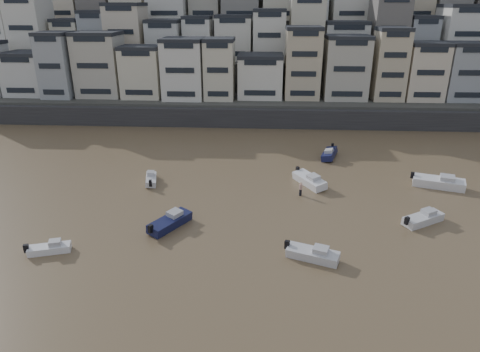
# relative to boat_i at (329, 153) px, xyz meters

# --- Properties ---
(harbor_wall) EXTENTS (140.00, 3.00, 3.50)m
(harbor_wall) POSITION_rel_boat_i_xyz_m (-12.40, 16.93, 0.99)
(harbor_wall) COLOR #38383A
(harbor_wall) RESTS_ON ground
(hillside) EXTENTS (141.04, 66.00, 50.00)m
(hillside) POSITION_rel_boat_i_xyz_m (-7.66, 56.77, 12.25)
(hillside) COLOR #4C4C47
(hillside) RESTS_ON ground
(boat_i) EXTENTS (3.41, 5.86, 1.52)m
(boat_i) POSITION_rel_boat_i_xyz_m (0.00, 0.00, 0.00)
(boat_i) COLOR #161A45
(boat_i) RESTS_ON ground
(boat_f) EXTENTS (2.44, 4.71, 1.22)m
(boat_f) POSITION_rel_boat_i_xyz_m (-24.57, -11.19, -0.15)
(boat_f) COLOR silver
(boat_f) RESTS_ON ground
(boat_c) EXTENTS (4.60, 5.90, 1.57)m
(boat_c) POSITION_rel_boat_i_xyz_m (-19.58, -22.87, 0.03)
(boat_c) COLOR #161A45
(boat_c) RESTS_ON ground
(boat_b) EXTENTS (5.49, 3.44, 1.42)m
(boat_b) POSITION_rel_boat_i_xyz_m (-5.26, -28.12, -0.05)
(boat_b) COLOR silver
(boat_b) RESTS_ON ground
(boat_g) EXTENTS (7.07, 4.18, 1.83)m
(boat_g) POSITION_rel_boat_i_xyz_m (12.34, -10.55, 0.16)
(boat_g) COLOR silver
(boat_g) RESTS_ON ground
(boat_d) EXTENTS (5.45, 4.28, 1.45)m
(boat_d) POSITION_rel_boat_i_xyz_m (7.17, -20.42, -0.03)
(boat_d) COLOR silver
(boat_d) RESTS_ON ground
(boat_j) EXTENTS (4.38, 2.51, 1.14)m
(boat_j) POSITION_rel_boat_i_xyz_m (-29.88, -28.40, -0.19)
(boat_j) COLOR white
(boat_j) RESTS_ON ground
(boat_e) EXTENTS (4.64, 6.20, 1.64)m
(boat_e) POSITION_rel_boat_i_xyz_m (-3.99, -10.72, 0.06)
(boat_e) COLOR white
(boat_e) RESTS_ON ground
(person_pink) EXTENTS (0.44, 0.44, 1.74)m
(person_pink) POSITION_rel_boat_i_xyz_m (-5.37, -14.10, 0.11)
(person_pink) COLOR tan
(person_pink) RESTS_ON ground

